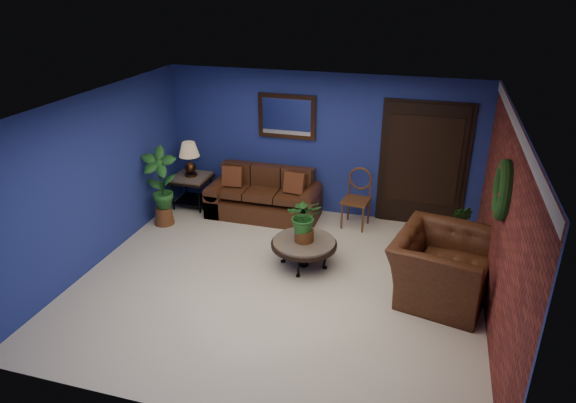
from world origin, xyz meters
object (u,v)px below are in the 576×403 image
(sofa, at_px, (265,199))
(end_table, at_px, (192,183))
(table_lamp, at_px, (189,155))
(coffee_table, at_px, (304,244))
(side_chair, at_px, (358,194))
(armchair, at_px, (441,267))

(sofa, xyz_separation_m, end_table, (-1.41, -0.02, 0.17))
(end_table, distance_m, table_lamp, 0.54)
(coffee_table, bearing_deg, table_lamp, 149.14)
(sofa, bearing_deg, table_lamp, -179.04)
(coffee_table, bearing_deg, sofa, 126.10)
(table_lamp, bearing_deg, side_chair, 1.39)
(sofa, height_order, end_table, sofa)
(coffee_table, xyz_separation_m, armchair, (1.93, -0.23, 0.08))
(coffee_table, distance_m, table_lamp, 3.01)
(table_lamp, distance_m, armchair, 4.81)
(sofa, xyz_separation_m, armchair, (3.04, -1.76, 0.15))
(side_chair, bearing_deg, armchair, -44.91)
(side_chair, bearing_deg, table_lamp, -171.33)
(coffee_table, relative_size, armchair, 0.72)
(coffee_table, height_order, side_chair, side_chair)
(coffee_table, relative_size, table_lamp, 1.58)
(table_lamp, relative_size, side_chair, 0.61)
(sofa, xyz_separation_m, coffee_table, (1.12, -1.53, 0.07))
(sofa, xyz_separation_m, table_lamp, (-1.41, -0.02, 0.71))
(side_chair, bearing_deg, end_table, -171.33)
(coffee_table, distance_m, end_table, 2.94)
(sofa, bearing_deg, end_table, -179.04)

